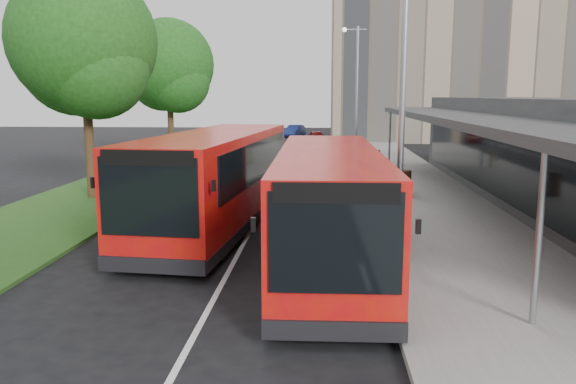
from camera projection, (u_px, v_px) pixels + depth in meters
name	position (u px, v px, depth m)	size (l,w,h in m)	color
ground	(228.00, 272.00, 13.19)	(120.00, 120.00, 0.00)	black
pavement	(388.00, 166.00, 32.48)	(5.00, 80.00, 0.15)	gray
grass_verge	(168.00, 165.00, 33.28)	(5.00, 80.00, 0.10)	#204315
lane_centre_line	(278.00, 179.00, 27.94)	(0.12, 70.00, 0.01)	silver
kerb_dashes	(342.00, 169.00, 31.68)	(0.12, 56.00, 0.01)	silver
office_block	(451.00, 42.00, 52.11)	(22.00, 12.00, 18.00)	tan
station_building	(565.00, 154.00, 20.05)	(7.70, 26.00, 4.00)	#28282B
tree_mid	(84.00, 51.00, 21.54)	(5.58, 5.58, 8.96)	#382416
tree_far	(169.00, 71.00, 33.38)	(5.36, 5.36, 8.61)	#382416
lamp_post_near	(400.00, 71.00, 14.10)	(1.44, 0.28, 8.00)	gray
lamp_post_far	(355.00, 85.00, 33.77)	(1.44, 0.28, 8.00)	gray
bus_main	(328.00, 206.00, 13.69)	(2.71, 9.99, 2.81)	#BA1C09
bus_second	(217.00, 180.00, 17.30)	(3.64, 10.73, 2.98)	#BA1C09
litter_bin	(404.00, 182.00, 22.68)	(0.54, 0.54, 0.97)	#352015
bollard	(379.00, 158.00, 31.57)	(0.15, 0.15, 0.94)	yellow
car_near	(317.00, 136.00, 49.59)	(1.23, 3.06, 1.04)	#590D0C
car_far	(295.00, 131.00, 55.86)	(1.28, 3.66, 1.21)	navy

